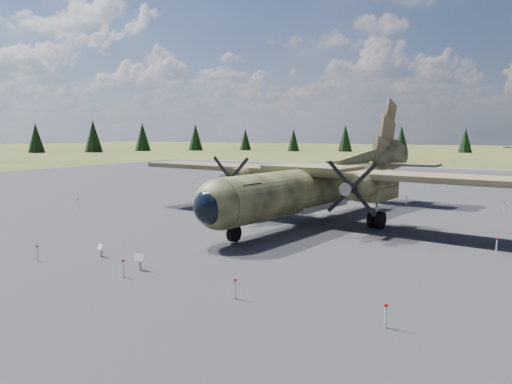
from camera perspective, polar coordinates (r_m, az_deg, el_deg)
The scene contains 7 objects.
ground at distance 35.54m, azimuth -1.87°, elevation -3.89°, with size 500.00×500.00×0.00m, color brown.
apron at distance 44.26m, azimuth 4.88°, elevation -1.78°, with size 120.00×120.00×0.04m, color #5E5E63.
transport_plane at distance 37.94m, azimuth 7.25°, elevation 1.33°, with size 31.81×28.73×10.47m.
info_placard_left at distance 28.05m, azimuth -17.34°, elevation -6.16°, with size 0.46×0.29×0.68m.
info_placard_right at distance 24.83m, azimuth -13.15°, elevation -7.50°, with size 0.55×0.35×0.81m.
barrier_fence at distance 35.62m, azimuth -2.57°, elevation -3.04°, with size 33.12×29.62×0.85m.
treeline at distance 31.46m, azimuth -14.74°, elevation 3.38°, with size 310.08×318.90×10.86m.
Camera 1 is at (18.17, -29.82, 6.60)m, focal length 35.00 mm.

